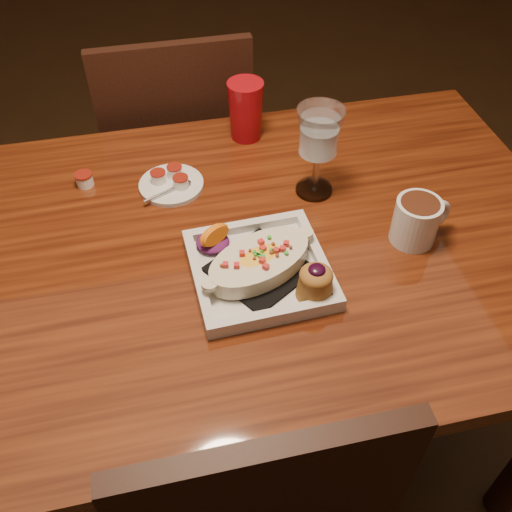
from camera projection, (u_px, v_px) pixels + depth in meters
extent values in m
plane|color=black|center=(223.00, 428.00, 1.66)|extent=(7.00, 7.00, 0.00)
cube|color=maroon|center=(208.00, 255.00, 1.14)|extent=(1.50, 0.90, 0.04)
cylinder|color=black|center=(411.00, 221.00, 1.76)|extent=(0.07, 0.07, 0.71)
cube|color=black|center=(178.00, 162.00, 1.81)|extent=(0.42, 0.42, 0.04)
cylinder|color=black|center=(224.00, 178.00, 2.11)|extent=(0.04, 0.04, 0.45)
cylinder|color=black|center=(132.00, 190.00, 2.06)|extent=(0.04, 0.04, 0.45)
cylinder|color=black|center=(242.00, 240.00, 1.88)|extent=(0.04, 0.04, 0.45)
cylinder|color=black|center=(139.00, 256.00, 1.83)|extent=(0.04, 0.04, 0.45)
cube|color=black|center=(178.00, 127.00, 1.50)|extent=(0.40, 0.03, 0.46)
cube|color=silver|center=(259.00, 272.00, 1.07)|extent=(0.26, 0.26, 0.01)
cube|color=black|center=(260.00, 269.00, 1.06)|extent=(0.21, 0.21, 0.01)
ellipsoid|color=yellow|center=(260.00, 261.00, 1.05)|extent=(0.20, 0.16, 0.03)
ellipsoid|color=#52124A|center=(213.00, 242.00, 1.10)|extent=(0.07, 0.07, 0.02)
cone|color=#945B25|center=(315.00, 285.00, 1.01)|extent=(0.07, 0.07, 0.05)
ellipsoid|color=#945B25|center=(316.00, 276.00, 0.99)|extent=(0.06, 0.06, 0.03)
ellipsoid|color=black|center=(317.00, 270.00, 0.98)|extent=(0.03, 0.03, 0.01)
cylinder|color=silver|center=(416.00, 221.00, 1.11)|extent=(0.09, 0.09, 0.09)
cylinder|color=#3B1B10|center=(420.00, 206.00, 1.08)|extent=(0.07, 0.07, 0.02)
torus|color=silver|center=(436.00, 214.00, 1.12)|extent=(0.07, 0.03, 0.07)
cylinder|color=silver|center=(314.00, 189.00, 1.24)|extent=(0.08, 0.08, 0.01)
cylinder|color=silver|center=(316.00, 172.00, 1.21)|extent=(0.01, 0.01, 0.09)
cone|color=silver|center=(319.00, 133.00, 1.14)|extent=(0.10, 0.10, 0.10)
cylinder|color=silver|center=(171.00, 185.00, 1.25)|extent=(0.14, 0.14, 0.01)
cylinder|color=white|center=(158.00, 177.00, 1.24)|extent=(0.03, 0.03, 0.02)
cylinder|color=maroon|center=(158.00, 173.00, 1.23)|extent=(0.03, 0.03, 0.00)
cylinder|color=white|center=(175.00, 172.00, 1.25)|extent=(0.03, 0.03, 0.02)
cylinder|color=maroon|center=(174.00, 167.00, 1.24)|extent=(0.03, 0.03, 0.00)
cylinder|color=white|center=(181.00, 183.00, 1.23)|extent=(0.03, 0.03, 0.02)
cylinder|color=maroon|center=(180.00, 178.00, 1.22)|extent=(0.03, 0.03, 0.00)
cylinder|color=white|center=(85.00, 180.00, 1.25)|extent=(0.04, 0.04, 0.03)
cylinder|color=maroon|center=(83.00, 175.00, 1.24)|extent=(0.04, 0.04, 0.00)
cone|color=#A20B14|center=(246.00, 111.00, 1.34)|extent=(0.09, 0.09, 0.14)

